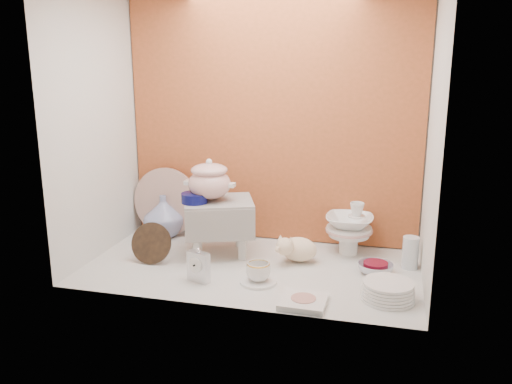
% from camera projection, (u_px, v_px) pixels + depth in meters
% --- Properties ---
extents(ground, '(1.80, 1.80, 0.00)m').
position_uv_depth(ground, '(252.00, 267.00, 2.92)').
color(ground, silver).
rests_on(ground, ground).
extents(niche_shell, '(1.86, 1.03, 1.53)m').
position_uv_depth(niche_shell, '(260.00, 93.00, 2.86)').
color(niche_shell, '#BB572E').
rests_on(niche_shell, ground).
extents(step_stool, '(0.48, 0.45, 0.33)m').
position_uv_depth(step_stool, '(219.00, 227.00, 3.08)').
color(step_stool, silver).
rests_on(step_stool, ground).
extents(soup_tureen, '(0.30, 0.30, 0.24)m').
position_uv_depth(soup_tureen, '(209.00, 180.00, 3.00)').
color(soup_tureen, white).
rests_on(soup_tureen, step_stool).
extents(cobalt_bowl, '(0.19, 0.19, 0.05)m').
position_uv_depth(cobalt_bowl, '(195.00, 198.00, 2.98)').
color(cobalt_bowl, '#0A0C4D').
rests_on(cobalt_bowl, step_stool).
extents(floral_platter, '(0.44, 0.06, 0.44)m').
position_uv_depth(floral_platter, '(166.00, 202.00, 3.40)').
color(floral_platter, silver).
rests_on(floral_platter, ground).
extents(blue_white_vase, '(0.31, 0.31, 0.27)m').
position_uv_depth(blue_white_vase, '(164.00, 216.00, 3.39)').
color(blue_white_vase, white).
rests_on(blue_white_vase, ground).
extents(lacquer_tray, '(0.24, 0.10, 0.22)m').
position_uv_depth(lacquer_tray, '(151.00, 243.00, 2.96)').
color(lacquer_tray, black).
rests_on(lacquer_tray, ground).
extents(mantel_clock, '(0.13, 0.08, 0.18)m').
position_uv_depth(mantel_clock, '(198.00, 265.00, 2.71)').
color(mantel_clock, silver).
rests_on(mantel_clock, ground).
extents(plush_pig, '(0.31, 0.27, 0.15)m').
position_uv_depth(plush_pig, '(299.00, 249.00, 2.98)').
color(plush_pig, beige).
rests_on(plush_pig, ground).
extents(teacup_saucer, '(0.19, 0.19, 0.01)m').
position_uv_depth(teacup_saucer, '(258.00, 282.00, 2.71)').
color(teacup_saucer, white).
rests_on(teacup_saucer, ground).
extents(gold_rim_teacup, '(0.13, 0.13, 0.10)m').
position_uv_depth(gold_rim_teacup, '(258.00, 271.00, 2.70)').
color(gold_rim_teacup, white).
rests_on(gold_rim_teacup, teacup_saucer).
extents(lattice_dish, '(0.22, 0.22, 0.03)m').
position_uv_depth(lattice_dish, '(303.00, 301.00, 2.48)').
color(lattice_dish, white).
rests_on(lattice_dish, ground).
extents(dinner_plate_stack, '(0.33, 0.33, 0.09)m').
position_uv_depth(dinner_plate_stack, '(388.00, 291.00, 2.52)').
color(dinner_plate_stack, white).
rests_on(dinner_plate_stack, ground).
extents(crystal_bowl, '(0.22, 0.22, 0.06)m').
position_uv_depth(crystal_bowl, '(375.00, 269.00, 2.82)').
color(crystal_bowl, silver).
rests_on(crystal_bowl, ground).
extents(clear_glass_vase, '(0.09, 0.09, 0.18)m').
position_uv_depth(clear_glass_vase, '(410.00, 253.00, 2.89)').
color(clear_glass_vase, silver).
rests_on(clear_glass_vase, ground).
extents(porcelain_tower, '(0.27, 0.27, 0.31)m').
position_uv_depth(porcelain_tower, '(349.00, 228.00, 3.08)').
color(porcelain_tower, white).
rests_on(porcelain_tower, ground).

